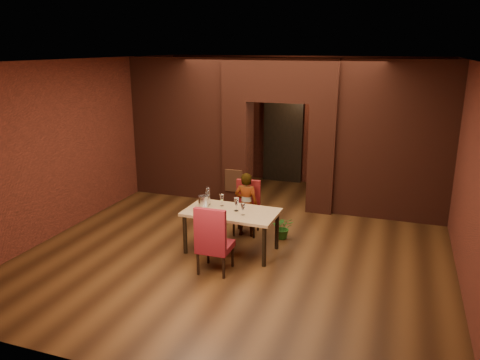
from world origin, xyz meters
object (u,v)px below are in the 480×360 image
object	(u,v)px
wine_bucket	(203,202)
water_bottle	(208,196)
potted_plant	(283,227)
wine_glass_c	(243,209)
person_seated	(246,204)
dining_table	(231,231)
chair_near	(215,238)
chair_far	(246,208)
wine_glass_a	(222,200)
wine_glass_b	(236,204)

from	to	relation	value
wine_bucket	water_bottle	distance (m)	0.17
wine_bucket	potted_plant	world-z (taller)	wine_bucket
wine_glass_c	person_seated	bearing A→B (deg)	105.29
dining_table	chair_near	distance (m)	0.80
chair_far	wine_glass_c	size ratio (longest dim) A/B	4.98
dining_table	wine_glass_a	distance (m)	0.56
person_seated	potted_plant	distance (m)	0.80
chair_near	wine_bucket	world-z (taller)	chair_near
water_bottle	chair_far	bearing A→B (deg)	54.50
wine_glass_a	wine_bucket	bearing A→B (deg)	-146.91
chair_near	water_bottle	size ratio (longest dim) A/B	3.35
person_seated	water_bottle	xyz separation A→B (m)	(-0.51, -0.60, 0.30)
wine_glass_c	potted_plant	bearing A→B (deg)	64.80
person_seated	wine_glass_c	size ratio (longest dim) A/B	6.02
dining_table	water_bottle	xyz separation A→B (m)	(-0.50, 0.16, 0.53)
wine_glass_b	wine_glass_c	distance (m)	0.23
dining_table	water_bottle	bearing A→B (deg)	163.55
wine_bucket	potted_plant	xyz separation A→B (m)	(1.22, 0.83, -0.63)
chair_near	wine_bucket	distance (m)	0.98
wine_glass_a	wine_glass_b	bearing A→B (deg)	-24.94
wine_glass_c	water_bottle	size ratio (longest dim) A/B	0.61
person_seated	water_bottle	distance (m)	0.84
wine_glass_a	water_bottle	size ratio (longest dim) A/B	0.64
person_seated	wine_bucket	bearing A→B (deg)	54.10
dining_table	wine_glass_b	world-z (taller)	wine_glass_b
wine_glass_a	wine_bucket	xyz separation A→B (m)	(-0.27, -0.18, 0.00)
person_seated	potted_plant	world-z (taller)	person_seated
chair_far	wine_glass_a	world-z (taller)	chair_far
wine_glass_a	wine_glass_b	size ratio (longest dim) A/B	0.92
dining_table	potted_plant	distance (m)	1.10
chair_far	water_bottle	distance (m)	0.92
wine_glass_b	wine_glass_c	size ratio (longest dim) A/B	1.14
person_seated	wine_bucket	world-z (taller)	person_seated
dining_table	potted_plant	xyz separation A→B (m)	(0.70, 0.83, -0.16)
dining_table	wine_bucket	bearing A→B (deg)	-178.43
chair_near	wine_glass_c	distance (m)	0.75
dining_table	chair_far	size ratio (longest dim) A/B	1.57
wine_glass_a	wine_glass_b	xyz separation A→B (m)	(0.32, -0.15, 0.01)
person_seated	wine_glass_c	distance (m)	0.95
water_bottle	potted_plant	size ratio (longest dim) A/B	0.77
dining_table	wine_glass_b	xyz separation A→B (m)	(0.08, 0.03, 0.48)
potted_plant	chair_near	bearing A→B (deg)	-113.10
dining_table	person_seated	distance (m)	0.80
dining_table	person_seated	bearing A→B (deg)	90.62
wine_bucket	potted_plant	distance (m)	1.60
chair_far	person_seated	size ratio (longest dim) A/B	0.83
chair_near	dining_table	bearing A→B (deg)	-89.95
dining_table	water_bottle	distance (m)	0.75
wine_glass_c	water_bottle	world-z (taller)	water_bottle
wine_glass_c	wine_glass_b	bearing A→B (deg)	138.14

